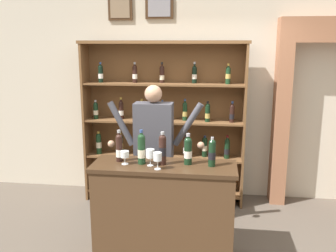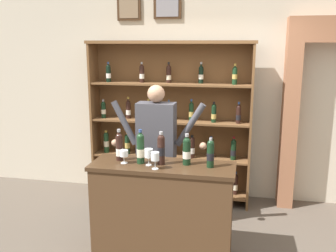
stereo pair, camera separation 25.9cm
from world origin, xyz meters
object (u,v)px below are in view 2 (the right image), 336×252
(shopkeeper, at_px, (156,142))
(tasting_bottle_prosecco, at_px, (187,151))
(wine_glass_spare, at_px, (124,154))
(tasting_bottle_grappa, at_px, (119,147))
(tasting_bottle_riserva, at_px, (141,148))
(tasting_bottle_vin_santo, at_px, (161,149))
(wine_glass_center, at_px, (149,154))
(wine_glass_right, at_px, (155,157))
(tasting_counter, at_px, (163,211))
(wine_shelf, at_px, (170,120))
(tasting_bottle_rosso, at_px, (210,153))

(shopkeeper, relative_size, tasting_bottle_prosecco, 5.47)
(tasting_bottle_prosecco, height_order, wine_glass_spare, tasting_bottle_prosecco)
(tasting_bottle_grappa, bearing_deg, wine_glass_spare, -48.68)
(tasting_bottle_riserva, distance_m, tasting_bottle_vin_santo, 0.21)
(shopkeeper, relative_size, wine_glass_center, 10.25)
(tasting_bottle_riserva, height_order, wine_glass_spare, tasting_bottle_riserva)
(shopkeeper, relative_size, tasting_bottle_grappa, 5.25)
(tasting_bottle_grappa, distance_m, wine_glass_right, 0.46)
(shopkeeper, height_order, tasting_bottle_vin_santo, shopkeeper)
(tasting_counter, distance_m, wine_glass_right, 0.62)
(wine_glass_right, bearing_deg, tasting_bottle_vin_santo, 80.58)
(tasting_bottle_grappa, bearing_deg, tasting_bottle_riserva, -12.36)
(tasting_counter, xyz_separation_m, tasting_bottle_riserva, (-0.22, -0.00, 0.64))
(wine_shelf, relative_size, wine_glass_right, 13.28)
(tasting_counter, relative_size, shopkeeper, 0.84)
(shopkeeper, bearing_deg, tasting_bottle_vin_santo, -72.31)
(tasting_bottle_vin_santo, relative_size, tasting_bottle_prosecco, 1.06)
(tasting_counter, distance_m, wine_glass_spare, 0.70)
(wine_glass_right, height_order, wine_glass_spare, wine_glass_right)
(tasting_bottle_vin_santo, xyz_separation_m, tasting_bottle_rosso, (0.48, 0.01, -0.02))
(wine_shelf, height_order, tasting_bottle_prosecco, wine_shelf)
(tasting_bottle_riserva, bearing_deg, shopkeeper, 88.02)
(shopkeeper, relative_size, wine_glass_right, 10.27)
(tasting_bottle_vin_santo, height_order, wine_glass_spare, tasting_bottle_vin_santo)
(tasting_bottle_grappa, bearing_deg, wine_glass_center, -16.67)
(wine_shelf, xyz_separation_m, shopkeeper, (0.01, -0.85, -0.08))
(tasting_bottle_grappa, xyz_separation_m, tasting_bottle_vin_santo, (0.44, -0.05, 0.02))
(tasting_counter, distance_m, tasting_bottle_vin_santo, 0.65)
(shopkeeper, bearing_deg, tasting_bottle_prosecco, -51.39)
(tasting_bottle_grappa, height_order, tasting_bottle_vin_santo, tasting_bottle_vin_santo)
(tasting_bottle_vin_santo, distance_m, wine_glass_center, 0.13)
(tasting_bottle_grappa, height_order, wine_glass_spare, tasting_bottle_grappa)
(wine_glass_center, bearing_deg, tasting_bottle_grappa, 163.33)
(wine_shelf, relative_size, tasting_bottle_rosso, 7.59)
(shopkeeper, xyz_separation_m, tasting_bottle_riserva, (-0.02, -0.59, 0.09))
(wine_shelf, height_order, tasting_bottle_vin_santo, wine_shelf)
(tasting_bottle_vin_santo, bearing_deg, tasting_bottle_prosecco, 9.77)
(tasting_bottle_grappa, distance_m, tasting_bottle_prosecco, 0.69)
(shopkeeper, height_order, wine_glass_spare, shopkeeper)
(tasting_bottle_rosso, height_order, wine_glass_spare, tasting_bottle_rosso)
(tasting_bottle_riserva, relative_size, wine_glass_spare, 2.57)
(shopkeeper, height_order, tasting_bottle_riserva, shopkeeper)
(tasting_bottle_vin_santo, height_order, wine_glass_center, tasting_bottle_vin_santo)
(tasting_bottle_riserva, relative_size, wine_glass_center, 2.07)
(tasting_bottle_grappa, relative_size, tasting_bottle_rosso, 1.12)
(shopkeeper, bearing_deg, wine_shelf, 90.56)
(wine_shelf, relative_size, tasting_bottle_grappa, 6.79)
(shopkeeper, distance_m, wine_glass_center, 0.64)
(tasting_bottle_prosecco, distance_m, wine_glass_spare, 0.62)
(wine_shelf, bearing_deg, wine_glass_center, -86.82)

